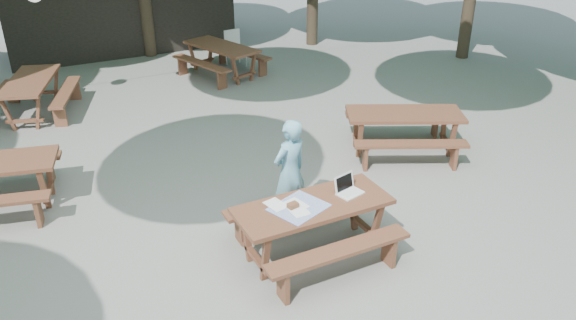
# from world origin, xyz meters

# --- Properties ---
(ground) EXTENTS (80.00, 80.00, 0.00)m
(ground) POSITION_xyz_m (0.00, 0.00, 0.00)
(ground) COLOR slate
(ground) RESTS_ON ground
(main_picnic_table) EXTENTS (2.00, 1.58, 0.75)m
(main_picnic_table) POSITION_xyz_m (0.57, -0.87, 0.39)
(main_picnic_table) COLOR #58311F
(main_picnic_table) RESTS_ON ground
(picnic_table_ne) EXTENTS (2.40, 2.26, 0.75)m
(picnic_table_ne) POSITION_xyz_m (3.47, 1.05, 0.39)
(picnic_table_ne) COLOR #58311F
(picnic_table_ne) RESTS_ON ground
(picnic_table_far_w) EXTENTS (2.10, 2.30, 0.75)m
(picnic_table_far_w) POSITION_xyz_m (-2.21, 5.90, 0.39)
(picnic_table_far_w) COLOR #58311F
(picnic_table_far_w) RESTS_ON ground
(picnic_table_far_e) EXTENTS (2.12, 2.31, 0.75)m
(picnic_table_far_e) POSITION_xyz_m (2.15, 6.50, 0.39)
(picnic_table_far_e) COLOR #58311F
(picnic_table_far_e) RESTS_ON ground
(woman) EXTENTS (0.65, 0.51, 1.55)m
(woman) POSITION_xyz_m (0.68, -0.02, 0.78)
(woman) COLOR #6DADC6
(woman) RESTS_ON ground
(plastic_chair) EXTENTS (0.48, 0.48, 0.90)m
(plastic_chair) POSITION_xyz_m (2.75, 7.09, 0.26)
(plastic_chair) COLOR white
(plastic_chair) RESTS_ON ground
(laptop) EXTENTS (0.38, 0.33, 0.24)m
(laptop) POSITION_xyz_m (1.10, -0.82, 0.81)
(laptop) COLOR white
(laptop) RESTS_ON main_picnic_table
(tabletop_clutter) EXTENTS (0.80, 0.74, 0.08)m
(tabletop_clutter) POSITION_xyz_m (0.34, -0.86, 0.76)
(tabletop_clutter) COLOR #3656B9
(tabletop_clutter) RESTS_ON main_picnic_table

